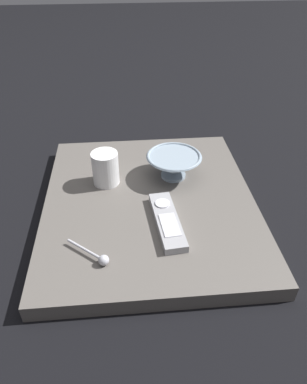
# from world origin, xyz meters

# --- Properties ---
(ground_plane) EXTENTS (6.00, 6.00, 0.00)m
(ground_plane) POSITION_xyz_m (0.00, 0.00, 0.00)
(ground_plane) COLOR black
(table) EXTENTS (0.62, 0.54, 0.04)m
(table) POSITION_xyz_m (0.00, 0.00, 0.02)
(table) COLOR #5B5651
(table) RESTS_ON ground
(cereal_bowl) EXTENTS (0.15, 0.15, 0.07)m
(cereal_bowl) POSITION_xyz_m (0.09, -0.07, 0.08)
(cereal_bowl) COLOR #8C9EAD
(cereal_bowl) RESTS_ON table
(coffee_mug) EXTENTS (0.07, 0.07, 0.09)m
(coffee_mug) POSITION_xyz_m (0.08, 0.11, 0.09)
(coffee_mug) COLOR white
(coffee_mug) RESTS_ON table
(teaspoon) EXTENTS (0.08, 0.09, 0.02)m
(teaspoon) POSITION_xyz_m (-0.20, 0.12, 0.05)
(teaspoon) COLOR silver
(teaspoon) RESTS_ON table
(tv_remote_near) EXTENTS (0.20, 0.07, 0.02)m
(tv_remote_near) POSITION_xyz_m (-0.10, -0.03, 0.05)
(tv_remote_near) COLOR #9E9EA3
(tv_remote_near) RESTS_ON table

